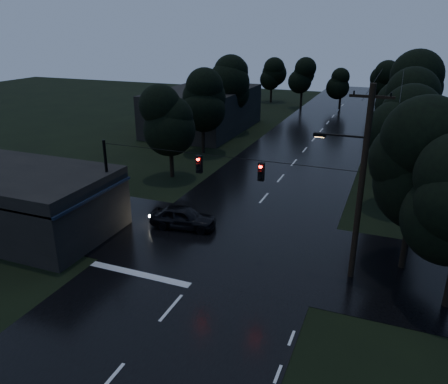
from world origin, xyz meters
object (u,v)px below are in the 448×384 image
Objects in this scene: storefront at (19,200)px; utility_pole_main at (360,182)px; utility_pole_far at (389,135)px; car at (183,217)px.

utility_pole_main reaches higher than storefront.
storefront is 20.71m from utility_pole_main.
utility_pole_main is 1.33× the size of utility_pole_far.
utility_pole_far reaches higher than storefront.
storefront reaches higher than car.
utility_pole_far is (0.89, 17.00, -1.38)m from utility_pole_main.
utility_pole_far is at bearing 87.00° from utility_pole_main.
utility_pole_main is at bearing -108.57° from car.
storefront is 2.82× the size of car.
utility_pole_far is 1.74× the size of car.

